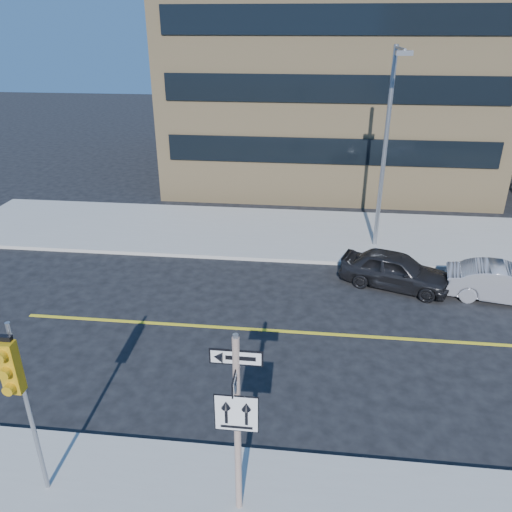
# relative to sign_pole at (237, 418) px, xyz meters

# --- Properties ---
(ground) EXTENTS (120.00, 120.00, 0.00)m
(ground) POSITION_rel_sign_pole_xyz_m (0.00, 2.51, -2.44)
(ground) COLOR black
(ground) RESTS_ON ground
(sign_pole) EXTENTS (0.92, 0.92, 4.06)m
(sign_pole) POSITION_rel_sign_pole_xyz_m (0.00, 0.00, 0.00)
(sign_pole) COLOR beige
(sign_pole) RESTS_ON near_sidewalk
(traffic_signal) EXTENTS (0.32, 0.45, 4.00)m
(traffic_signal) POSITION_rel_sign_pole_xyz_m (-4.00, -0.15, 0.59)
(traffic_signal) COLOR gray
(traffic_signal) RESTS_ON near_sidewalk
(parked_car_a) EXTENTS (2.81, 4.25, 1.35)m
(parked_car_a) POSITION_rel_sign_pole_xyz_m (4.34, 9.96, -1.76)
(parked_car_a) COLOR black
(parked_car_a) RESTS_ON ground
(parked_car_b) EXTENTS (2.05, 4.06, 1.28)m
(parked_car_b) POSITION_rel_sign_pole_xyz_m (7.97, 9.38, -1.80)
(parked_car_b) COLOR gray
(parked_car_b) RESTS_ON ground
(streetlight_a) EXTENTS (0.55, 2.25, 8.00)m
(streetlight_a) POSITION_rel_sign_pole_xyz_m (4.00, 13.27, 2.32)
(streetlight_a) COLOR gray
(streetlight_a) RESTS_ON far_sidewalk
(building_brick) EXTENTS (18.00, 18.00, 18.00)m
(building_brick) POSITION_rel_sign_pole_xyz_m (2.00, 27.51, 6.56)
(building_brick) COLOR tan
(building_brick) RESTS_ON ground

